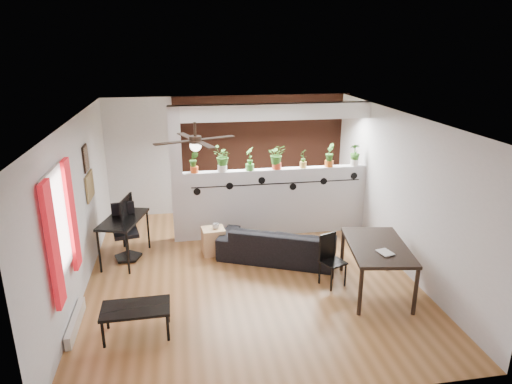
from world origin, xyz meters
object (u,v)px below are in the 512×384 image
(potted_plant_0, at_px, (194,161))
(dining_table, at_px, (377,250))
(cube_shelf, at_px, (213,241))
(potted_plant_3, at_px, (277,156))
(potted_plant_6, at_px, (355,154))
(cup, at_px, (216,226))
(coffee_table, at_px, (136,310))
(ceiling_fan, at_px, (195,142))
(office_chair, at_px, (126,235))
(computer_desk, at_px, (123,222))
(folding_chair, at_px, (330,255))
(potted_plant_4, at_px, (303,158))
(sofa, at_px, (277,244))
(potted_plant_2, at_px, (250,158))
(potted_plant_1, at_px, (222,158))
(potted_plant_5, at_px, (329,155))

(potted_plant_0, height_order, dining_table, potted_plant_0)
(dining_table, bearing_deg, cube_shelf, 143.65)
(potted_plant_3, xyz_separation_m, potted_plant_6, (1.58, 0.00, -0.02))
(cup, distance_m, coffee_table, 2.60)
(ceiling_fan, height_order, potted_plant_6, ceiling_fan)
(ceiling_fan, relative_size, potted_plant_0, 2.90)
(potted_plant_6, height_order, cup, potted_plant_6)
(office_chair, height_order, coffee_table, office_chair)
(potted_plant_0, bearing_deg, coffee_table, -107.21)
(coffee_table, bearing_deg, potted_plant_0, 72.79)
(computer_desk, relative_size, folding_chair, 1.44)
(potted_plant_4, height_order, computer_desk, potted_plant_4)
(ceiling_fan, distance_m, cube_shelf, 2.36)
(computer_desk, bearing_deg, cup, -0.15)
(sofa, height_order, office_chair, office_chair)
(potted_plant_2, distance_m, potted_plant_6, 2.11)
(potted_plant_1, relative_size, cube_shelf, 0.99)
(ceiling_fan, distance_m, computer_desk, 2.31)
(ceiling_fan, xyz_separation_m, computer_desk, (-1.26, 1.10, -1.60))
(ceiling_fan, relative_size, potted_plant_3, 2.49)
(office_chair, xyz_separation_m, coffee_table, (0.35, -2.36, -0.07))
(potted_plant_3, bearing_deg, sofa, -101.04)
(coffee_table, bearing_deg, office_chair, 98.37)
(potted_plant_1, distance_m, potted_plant_6, 2.63)
(potted_plant_3, distance_m, potted_plant_5, 1.05)
(potted_plant_6, distance_m, coffee_table, 5.20)
(potted_plant_3, bearing_deg, potted_plant_0, -180.00)
(cube_shelf, height_order, office_chair, office_chair)
(cube_shelf, distance_m, office_chair, 1.55)
(potted_plant_1, height_order, coffee_table, potted_plant_1)
(dining_table, xyz_separation_m, folding_chair, (-0.63, 0.34, -0.19))
(ceiling_fan, relative_size, potted_plant_6, 2.74)
(potted_plant_4, bearing_deg, potted_plant_5, 0.00)
(potted_plant_0, height_order, potted_plant_2, potted_plant_2)
(cube_shelf, bearing_deg, computer_desk, 174.26)
(potted_plant_4, xyz_separation_m, computer_desk, (-3.39, -0.70, -0.84))
(sofa, relative_size, dining_table, 1.27)
(ceiling_fan, relative_size, computer_desk, 0.99)
(potted_plant_0, height_order, sofa, potted_plant_0)
(potted_plant_6, height_order, dining_table, potted_plant_6)
(potted_plant_4, xyz_separation_m, potted_plant_6, (1.05, 0.00, 0.03))
(folding_chair, relative_size, coffee_table, 0.94)
(sofa, bearing_deg, potted_plant_3, -77.14)
(potted_plant_3, bearing_deg, cup, -150.73)
(potted_plant_3, distance_m, cube_shelf, 2.02)
(potted_plant_4, xyz_separation_m, coffee_table, (-3.03, -2.98, -1.18))
(potted_plant_2, xyz_separation_m, coffee_table, (-1.98, -2.98, -1.22))
(potted_plant_2, xyz_separation_m, cube_shelf, (-0.79, -0.71, -1.34))
(ceiling_fan, relative_size, sofa, 0.62)
(potted_plant_2, height_order, computer_desk, potted_plant_2)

